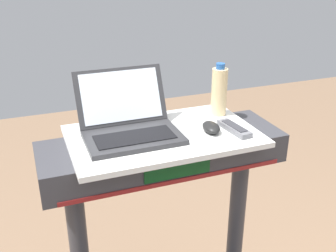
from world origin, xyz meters
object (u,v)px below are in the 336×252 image
Objects in this scene: tv_remote at (234,128)px; laptop at (129,123)px; computer_mouse at (211,127)px; water_bottle at (219,91)px.

laptop is at bearing 163.87° from tv_remote.
computer_mouse is 0.09m from tv_remote.
water_bottle is at bearing 82.46° from tv_remote.
water_bottle is 1.29× the size of tv_remote.
water_bottle is at bearing 8.52° from laptop.
tv_remote is at bearing -17.13° from laptop.
laptop is 1.58× the size of water_bottle.
tv_remote is at bearing -97.54° from water_bottle.
laptop reaches higher than computer_mouse.
tv_remote is (0.08, -0.03, -0.01)m from computer_mouse.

